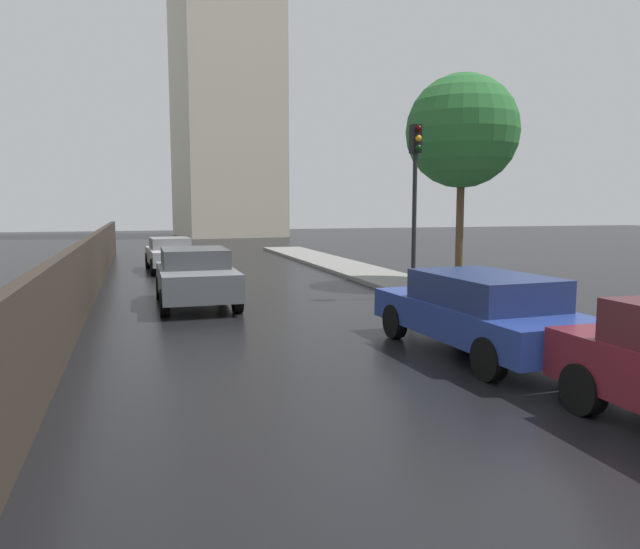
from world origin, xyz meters
TOP-DOWN VIEW (x-y plane):
  - ground at (0.00, 0.00)m, footprint 120.00×120.00m
  - car_blue_near_kerb at (2.61, 4.59)m, footprint 2.07×4.67m
  - car_silver_mid_road at (-1.82, 19.74)m, footprint 1.93×4.04m
  - car_grey_far_ahead at (-1.64, 11.17)m, footprint 1.92×4.05m
  - traffic_light at (4.15, 10.35)m, footprint 0.26×0.39m
  - street_tree_near at (6.82, 12.54)m, footprint 3.54×3.54m
  - distant_tower at (4.46, 46.78)m, footprint 8.96×9.08m

SIDE VIEW (x-z plane):
  - ground at x=0.00m, z-range 0.00..0.00m
  - car_silver_mid_road at x=-1.82m, z-range 0.03..1.35m
  - car_blue_near_kerb at x=2.61m, z-range 0.05..1.45m
  - car_grey_far_ahead at x=-1.64m, z-range 0.04..1.50m
  - traffic_light at x=4.15m, z-range 1.01..5.58m
  - street_tree_near at x=6.82m, z-range 1.55..8.21m
  - distant_tower at x=4.46m, z-range -1.41..30.47m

